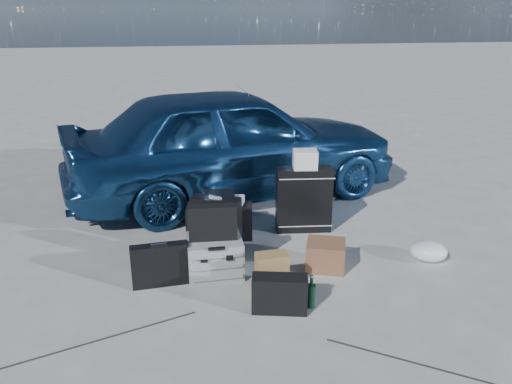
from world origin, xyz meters
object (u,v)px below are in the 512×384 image
(duffel_bag, at_px, (220,221))
(briefcase, at_px, (160,265))
(car, at_px, (233,142))
(cardboard_box, at_px, (326,255))
(green_bottle, at_px, (311,292))
(pelican_case, at_px, (215,256))
(suitcase_left, at_px, (217,227))
(suitcase_right, at_px, (304,199))

(duffel_bag, bearing_deg, briefcase, -114.81)
(car, xyz_separation_m, cardboard_box, (0.55, -2.05, -0.56))
(briefcase, height_order, green_bottle, briefcase)
(car, bearing_deg, duffel_bag, 152.81)
(briefcase, relative_size, green_bottle, 1.80)
(briefcase, xyz_separation_m, green_bottle, (1.16, -0.56, -0.05))
(pelican_case, distance_m, duffel_bag, 0.79)
(car, xyz_separation_m, duffel_bag, (-0.31, -1.20, -0.52))
(suitcase_left, distance_m, duffel_bag, 0.45)
(suitcase_left, bearing_deg, suitcase_right, 48.90)
(briefcase, height_order, cardboard_box, briefcase)
(briefcase, distance_m, suitcase_left, 0.71)
(suitcase_right, bearing_deg, pelican_case, -135.89)
(suitcase_left, bearing_deg, green_bottle, -33.23)
(suitcase_right, bearing_deg, duffel_bag, -173.37)
(suitcase_left, relative_size, duffel_bag, 0.88)
(duffel_bag, bearing_deg, car, 85.09)
(pelican_case, bearing_deg, suitcase_right, 37.13)
(suitcase_right, xyz_separation_m, duffel_bag, (-0.89, 0.00, -0.18))
(briefcase, bearing_deg, pelican_case, 8.17)
(pelican_case, xyz_separation_m, duffel_bag, (0.14, 0.78, -0.01))
(pelican_case, xyz_separation_m, cardboard_box, (1.00, -0.07, -0.04))
(pelican_case, height_order, suitcase_right, suitcase_right)
(pelican_case, xyz_separation_m, suitcase_left, (0.06, 0.35, 0.12))
(suitcase_left, height_order, suitcase_right, suitcase_right)
(suitcase_right, bearing_deg, cardboard_box, -84.99)
(car, bearing_deg, suitcase_right, -167.04)
(pelican_case, bearing_deg, cardboard_box, -4.32)
(car, xyz_separation_m, green_bottle, (0.24, -2.64, -0.56))
(briefcase, distance_m, duffel_bag, 1.07)
(cardboard_box, bearing_deg, duffel_bag, 135.27)
(briefcase, distance_m, suitcase_right, 1.74)
(duffel_bag, distance_m, green_bottle, 1.55)
(cardboard_box, relative_size, green_bottle, 1.27)
(briefcase, relative_size, suitcase_right, 0.70)
(green_bottle, bearing_deg, suitcase_left, 121.82)
(car, bearing_deg, briefcase, 143.60)
(suitcase_right, distance_m, duffel_bag, 0.90)
(suitcase_left, distance_m, suitcase_right, 1.05)
(car, distance_m, suitcase_right, 1.37)
(suitcase_left, xyz_separation_m, suitcase_right, (0.96, 0.43, 0.05))
(briefcase, relative_size, cardboard_box, 1.41)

